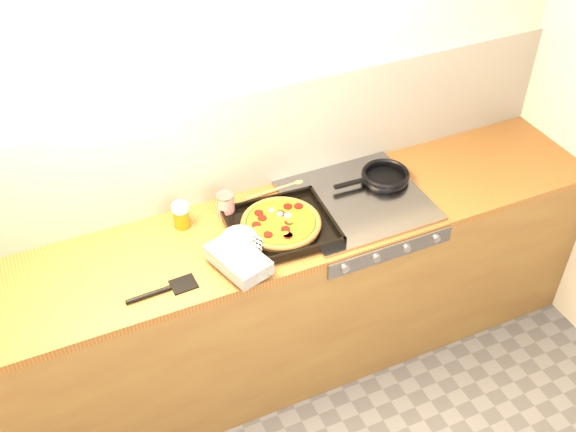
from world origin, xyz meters
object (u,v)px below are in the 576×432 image
frying_pan (384,176)px  juice_glass (181,215)px  tomato_can (226,205)px  pizza_on_tray (269,232)px

frying_pan → juice_glass: 0.96m
frying_pan → juice_glass: (-0.95, 0.09, 0.03)m
frying_pan → tomato_can: (-0.76, 0.08, 0.02)m
frying_pan → tomato_can: size_ratio=3.37×
juice_glass → tomato_can: bearing=-2.1°
pizza_on_tray → juice_glass: bearing=141.6°
tomato_can → juice_glass: juice_glass is taller
pizza_on_tray → frying_pan: pizza_on_tray is taller
pizza_on_tray → frying_pan: bearing=13.4°
juice_glass → frying_pan: bearing=-5.1°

